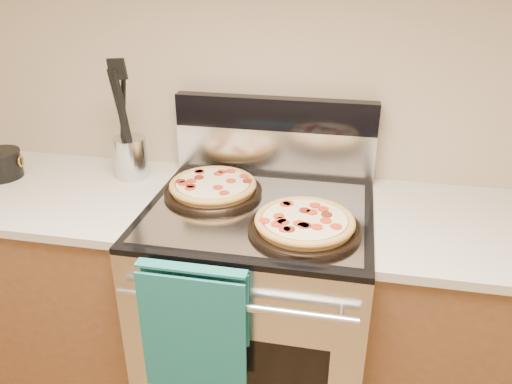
% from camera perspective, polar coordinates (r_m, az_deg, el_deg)
% --- Properties ---
extents(wall_back, '(4.00, 0.00, 4.00)m').
position_cam_1_polar(wall_back, '(1.87, 2.50, 14.88)').
color(wall_back, tan).
rests_on(wall_back, ground).
extents(range_body, '(0.76, 0.68, 0.90)m').
position_cam_1_polar(range_body, '(1.95, 0.31, -14.21)').
color(range_body, '#B7B7BC').
rests_on(range_body, ground).
extents(cooktop, '(0.76, 0.68, 0.02)m').
position_cam_1_polar(cooktop, '(1.69, 0.34, -2.15)').
color(cooktop, black).
rests_on(cooktop, range_body).
extents(backsplash_lower, '(0.76, 0.06, 0.18)m').
position_cam_1_polar(backsplash_lower, '(1.93, 2.12, 4.69)').
color(backsplash_lower, silver).
rests_on(backsplash_lower, cooktop).
extents(backsplash_upper, '(0.76, 0.06, 0.12)m').
position_cam_1_polar(backsplash_upper, '(1.88, 2.19, 8.96)').
color(backsplash_upper, black).
rests_on(backsplash_upper, backsplash_lower).
extents(oven_handle, '(0.70, 0.03, 0.03)m').
position_cam_1_polar(oven_handle, '(1.44, -2.59, -12.86)').
color(oven_handle, silver).
rests_on(oven_handle, range_body).
extents(dish_towel, '(0.32, 0.05, 0.42)m').
position_cam_1_polar(dish_towel, '(1.54, -7.03, -15.16)').
color(dish_towel, '#175E77').
rests_on(dish_towel, oven_handle).
extents(foil_sheet, '(0.70, 0.55, 0.01)m').
position_cam_1_polar(foil_sheet, '(1.66, 0.14, -2.23)').
color(foil_sheet, gray).
rests_on(foil_sheet, cooktop).
extents(cabinet_left, '(1.00, 0.62, 0.88)m').
position_cam_1_polar(cabinet_left, '(2.28, -22.19, -10.11)').
color(cabinet_left, brown).
rests_on(cabinet_left, ground).
extents(countertop_left, '(1.02, 0.64, 0.03)m').
position_cam_1_polar(countertop_left, '(2.06, -24.25, 0.29)').
color(countertop_left, '#B7B0A4').
rests_on(countertop_left, cabinet_left).
extents(cabinet_right, '(1.00, 0.62, 0.88)m').
position_cam_1_polar(cabinet_right, '(2.05, 26.48, -15.58)').
color(cabinet_right, brown).
rests_on(cabinet_right, ground).
extents(pepperoni_pizza_back, '(0.41, 0.41, 0.05)m').
position_cam_1_polar(pepperoni_pizza_back, '(1.77, -4.93, 0.54)').
color(pepperoni_pizza_back, '#A97533').
rests_on(pepperoni_pizza_back, foil_sheet).
extents(pepperoni_pizza_front, '(0.37, 0.37, 0.05)m').
position_cam_1_polar(pepperoni_pizza_front, '(1.54, 5.58, -3.64)').
color(pepperoni_pizza_front, '#A97533').
rests_on(pepperoni_pizza_front, foil_sheet).
extents(utensil_crock, '(0.14, 0.14, 0.16)m').
position_cam_1_polar(utensil_crock, '(1.98, -14.10, 3.84)').
color(utensil_crock, silver).
rests_on(utensil_crock, countertop_left).
extents(saucepan, '(0.19, 0.19, 0.10)m').
position_cam_1_polar(saucepan, '(2.17, -27.20, 2.71)').
color(saucepan, black).
rests_on(saucepan, countertop_left).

